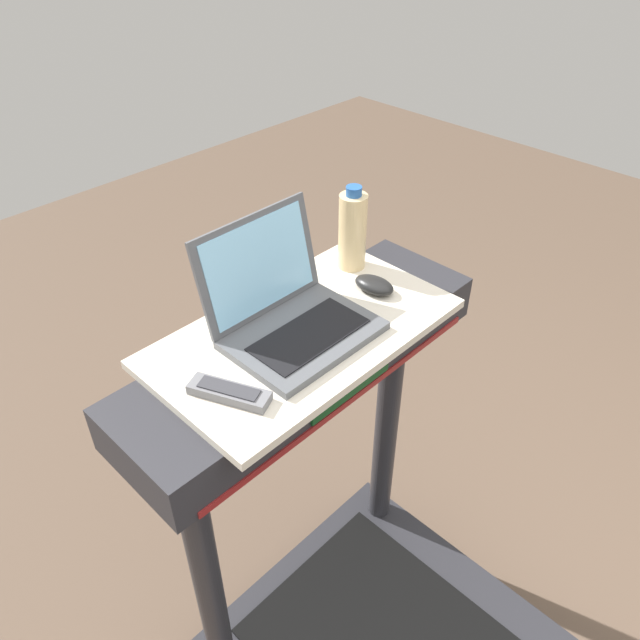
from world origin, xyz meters
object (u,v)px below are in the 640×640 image
Objects in this scene: laptop at (289,312)px; water_bottle at (352,231)px; computer_mouse at (374,285)px; tv_remote at (229,392)px.

laptop is 0.30m from water_bottle.
laptop is 3.08× the size of computer_mouse.
water_bottle reaches higher than tv_remote.
laptop is 0.23m from tv_remote.
water_bottle reaches higher than computer_mouse.
computer_mouse is 0.47× the size of water_bottle.
laptop is at bearing 164.87° from computer_mouse.
laptop is 1.45× the size of water_bottle.
computer_mouse is at bearing 4.05° from tv_remote.
tv_remote is (-0.51, -0.15, -0.09)m from water_bottle.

